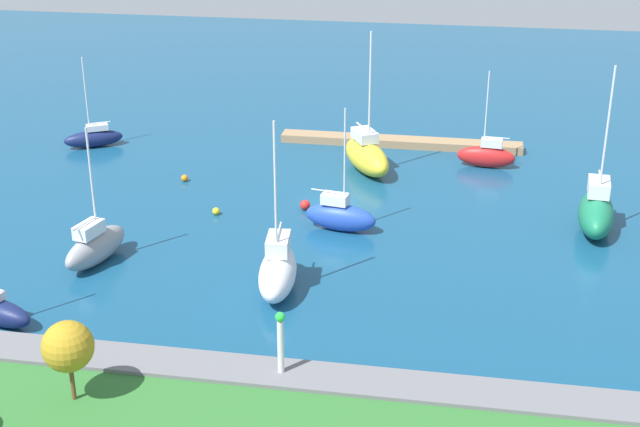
{
  "coord_description": "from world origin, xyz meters",
  "views": [
    {
      "loc": [
        -11.05,
        68.92,
        28.75
      ],
      "look_at": [
        0.0,
        5.84,
        1.5
      ],
      "focal_mm": 49.81,
      "sensor_mm": 36.0,
      "label": 1
    }
  ],
  "objects": [
    {
      "name": "sailboat_red_inner_mooring",
      "position": [
        -12.87,
        -11.42,
        1.16
      ],
      "size": [
        5.52,
        2.03,
        9.21
      ],
      "rotation": [
        0.0,
        0.0,
        6.2
      ],
      "color": "red",
      "rests_on": "water"
    },
    {
      "name": "sailboat_navy_near_pier",
      "position": [
        25.94,
        -10.64,
        0.97
      ],
      "size": [
        5.85,
        4.36,
        9.15
      ],
      "rotation": [
        0.0,
        0.0,
        0.53
      ],
      "color": "#141E4C",
      "rests_on": "water"
    },
    {
      "name": "mooring_buoy_red",
      "position": [
        1.98,
        1.77,
        0.43
      ],
      "size": [
        0.85,
        0.85,
        0.85
      ],
      "primitive_type": "sphere",
      "color": "red",
      "rests_on": "water"
    },
    {
      "name": "sailboat_green_lone_south",
      "position": [
        -21.35,
        2.08,
        1.66
      ],
      "size": [
        3.37,
        7.78,
        13.38
      ],
      "rotation": [
        0.0,
        0.0,
        1.48
      ],
      "color": "#19724C",
      "rests_on": "water"
    },
    {
      "name": "mooring_buoy_orange",
      "position": [
        13.97,
        -2.88,
        0.31
      ],
      "size": [
        0.62,
        0.62,
        0.62
      ],
      "primitive_type": "sphere",
      "color": "orange",
      "rests_on": "water"
    },
    {
      "name": "pier_dock",
      "position": [
        -4.37,
        -16.27,
        0.39
      ],
      "size": [
        24.2,
        2.14,
        0.79
      ],
      "primitive_type": "cube",
      "color": "#997A56",
      "rests_on": "ground"
    },
    {
      "name": "sailboat_blue_far_north",
      "position": [
        -1.53,
        5.35,
        1.23
      ],
      "size": [
        6.05,
        2.98,
        10.03
      ],
      "rotation": [
        0.0,
        0.0,
        2.96
      ],
      "color": "#2347B2",
      "rests_on": "water"
    },
    {
      "name": "breakwater",
      "position": [
        0.0,
        28.31,
        0.77
      ],
      "size": [
        56.58,
        2.85,
        1.55
      ],
      "primitive_type": "cube",
      "color": "slate",
      "rests_on": "ground"
    },
    {
      "name": "sailboat_white_along_channel",
      "position": [
        1.11,
        16.17,
        1.55
      ],
      "size": [
        3.25,
        7.39,
        12.26
      ],
      "rotation": [
        0.0,
        0.0,
        1.68
      ],
      "color": "white",
      "rests_on": "water"
    },
    {
      "name": "water",
      "position": [
        0.0,
        0.0,
        0.0
      ],
      "size": [
        160.0,
        160.0,
        0.0
      ],
      "primitive_type": "plane",
      "color": "navy",
      "rests_on": "ground"
    },
    {
      "name": "sailboat_gray_west_end",
      "position": [
        15.15,
        14.22,
        1.35
      ],
      "size": [
        3.47,
        6.88,
        10.22
      ],
      "rotation": [
        0.0,
        0.0,
        4.48
      ],
      "color": "gray",
      "rests_on": "water"
    },
    {
      "name": "sailboat_yellow_off_beacon",
      "position": [
        -1.92,
        -8.28,
        1.6
      ],
      "size": [
        6.37,
        8.36,
        13.16
      ],
      "rotation": [
        0.0,
        0.0,
        2.08
      ],
      "color": "yellow",
      "rests_on": "water"
    },
    {
      "name": "park_tree_west",
      "position": [
        8.57,
        32.38,
        4.52
      ],
      "size": [
        2.72,
        2.72,
        4.58
      ],
      "color": "brown",
      "rests_on": "shoreline_park"
    },
    {
      "name": "mooring_buoy_yellow",
      "position": [
        9.02,
        4.07,
        0.31
      ],
      "size": [
        0.61,
        0.61,
        0.61
      ],
      "primitive_type": "sphere",
      "color": "yellow",
      "rests_on": "water"
    },
    {
      "name": "harbor_beacon",
      "position": [
        -1.76,
        28.31,
        3.7
      ],
      "size": [
        0.56,
        0.56,
        3.73
      ],
      "color": "silver",
      "rests_on": "breakwater"
    }
  ]
}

